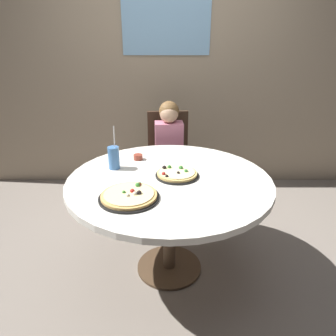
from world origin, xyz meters
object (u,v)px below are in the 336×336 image
Objects in this scene: chair_wooden at (167,155)px; pizza_veggie at (176,174)px; diner_child at (168,166)px; pizza_cheese at (128,196)px; sauce_bowl at (137,157)px; dining_table at (168,189)px; soda_cup at (112,158)px.

pizza_veggie is at bearing -86.75° from chair_wooden.
diner_child is 3.06× the size of pizza_cheese.
sauce_bowl is at bearing 133.45° from pizza_veggie.
dining_table is 1.42× the size of chair_wooden.
pizza_cheese reaches higher than dining_table.
soda_cup is (-0.39, 0.16, 0.17)m from dining_table.
pizza_cheese is at bearing -102.00° from diner_child.
diner_child is 3.52× the size of soda_cup.
chair_wooden is at bearing 80.08° from pizza_cheese.
chair_wooden is 0.76m from sauce_bowl.
diner_child reaches higher than dining_table.
pizza_veggie is (0.05, -0.81, 0.28)m from diner_child.
pizza_veggie reaches higher than sauce_bowl.
diner_child is 0.85m from soda_cup.
diner_child is at bearing 89.68° from dining_table.
pizza_cheese is (-0.23, -0.28, 0.10)m from dining_table.
pizza_cheese is 0.48m from soda_cup.
dining_table is 0.38m from pizza_cheese.
chair_wooden is at bearing 93.25° from diner_child.
pizza_veggie is at bearing -86.74° from diner_child.
soda_cup reaches higher than chair_wooden.
dining_table is 1.25× the size of diner_child.
pizza_veggie reaches higher than dining_table.
pizza_veggie is at bearing -16.75° from soda_cup.
dining_table is at bearing -22.57° from soda_cup.
soda_cup is 0.24m from sauce_bowl.
chair_wooden reaches higher than pizza_veggie.
diner_child is at bearing 78.00° from pizza_cheese.
chair_wooden is 0.88× the size of diner_child.
diner_child is 3.71× the size of pizza_veggie.
diner_child is 1.18m from pizza_cheese.
chair_wooden is 0.99m from soda_cup.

